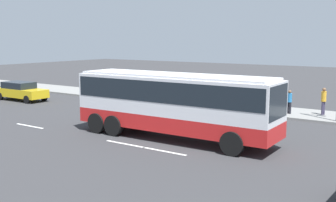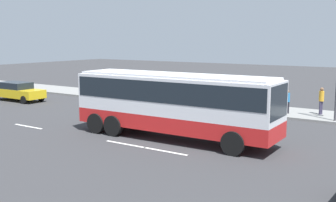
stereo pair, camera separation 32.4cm
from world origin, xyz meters
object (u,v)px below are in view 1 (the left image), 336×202
object	(u,v)px
pedestrian_at_crossing	(289,100)
coach_bus	(174,99)
pedestrian_near_curb	(324,99)
car_yellow_taxi	(21,91)

from	to	relation	value
pedestrian_at_crossing	coach_bus	bearing A→B (deg)	172.66
coach_bus	pedestrian_near_curb	xyz separation A→B (m)	(4.79, 10.47, -0.88)
coach_bus	pedestrian_near_curb	world-z (taller)	coach_bus
car_yellow_taxi	pedestrian_at_crossing	distance (m)	21.51
car_yellow_taxi	pedestrian_near_curb	xyz separation A→B (m)	(22.70, 6.61, 0.38)
car_yellow_taxi	pedestrian_at_crossing	xyz separation A→B (m)	(20.71, 5.78, 0.24)
pedestrian_near_curb	pedestrian_at_crossing	world-z (taller)	pedestrian_near_curb
coach_bus	car_yellow_taxi	distance (m)	18.37
car_yellow_taxi	pedestrian_near_curb	distance (m)	23.65
car_yellow_taxi	pedestrian_near_curb	world-z (taller)	pedestrian_near_curb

